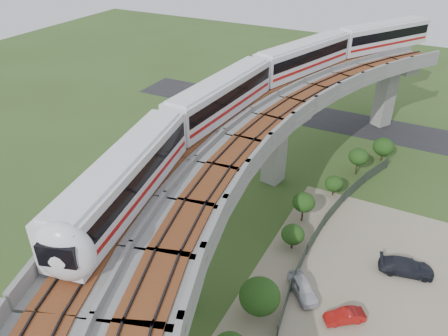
{
  "coord_description": "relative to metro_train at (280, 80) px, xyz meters",
  "views": [
    {
      "loc": [
        15.63,
        -30.2,
        27.38
      ],
      "look_at": [
        0.4,
        -0.88,
        7.5
      ],
      "focal_mm": 35.0,
      "sensor_mm": 36.0,
      "label": 1
    }
  ],
  "objects": [
    {
      "name": "ground",
      "position": [
        -1.18,
        -9.95,
        -12.31
      ],
      "size": [
        160.0,
        160.0,
        0.0
      ],
      "primitive_type": "plane",
      "color": "#375020",
      "rests_on": "ground"
    },
    {
      "name": "dirt_lot",
      "position": [
        12.82,
        -11.95,
        -12.29
      ],
      "size": [
        18.0,
        26.0,
        0.04
      ],
      "primitive_type": "cube",
      "color": "gray",
      "rests_on": "ground"
    },
    {
      "name": "asphalt_road",
      "position": [
        -1.18,
        20.05,
        -12.29
      ],
      "size": [
        60.0,
        8.0,
        0.03
      ],
      "primitive_type": "cube",
      "color": "#232326",
      "rests_on": "ground"
    },
    {
      "name": "viaduct",
      "position": [
        2.66,
        -9.95,
        -3.26
      ],
      "size": [
        19.58,
        73.98,
        11.4
      ],
      "color": "#99968E",
      "rests_on": "ground"
    },
    {
      "name": "metro_train",
      "position": [
        0.0,
        0.0,
        0.0
      ],
      "size": [
        16.19,
        60.44,
        3.64
      ],
      "color": "white",
      "rests_on": "ground"
    },
    {
      "name": "fence",
      "position": [
        8.57,
        -9.95,
        -11.56
      ],
      "size": [
        3.87,
        38.73,
        1.5
      ],
      "color": "#2D382D",
      "rests_on": "ground"
    },
    {
      "name": "tree_0",
      "position": [
        10.08,
        10.94,
        -10.36
      ],
      "size": [
        2.56,
        2.56,
        3.04
      ],
      "color": "#382314",
      "rests_on": "ground"
    },
    {
      "name": "tree_1",
      "position": [
        8.02,
        6.15,
        -9.91
      ],
      "size": [
        2.29,
        2.29,
        3.38
      ],
      "color": "#382314",
      "rests_on": "ground"
    },
    {
      "name": "tree_2",
      "position": [
        6.77,
        0.59,
        -10.79
      ],
      "size": [
        2.0,
        2.0,
        2.37
      ],
      "color": "#382314",
      "rests_on": "ground"
    },
    {
      "name": "tree_3",
      "position": [
        5.26,
        -5.4,
        -9.98
      ],
      "size": [
        2.26,
        2.26,
        3.3
      ],
      "color": "#382314",
      "rests_on": "ground"
    },
    {
      "name": "tree_4",
      "position": [
        5.76,
        -9.78,
        -10.63
      ],
      "size": [
        2.14,
        2.14,
        2.59
      ],
      "color": "#382314",
      "rests_on": "ground"
    },
    {
      "name": "tree_5",
      "position": [
        6.19,
        -18.42,
        -10.06
      ],
      "size": [
        3.15,
        3.15,
        3.59
      ],
      "color": "#382314",
      "rests_on": "ground"
    },
    {
      "name": "car_white",
      "position": [
        8.44,
        -14.63,
        -11.62
      ],
      "size": [
        3.72,
        3.84,
        1.3
      ],
      "primitive_type": "imported",
      "rotation": [
        0.0,
        0.0,
        0.75
      ],
      "color": "silver",
      "rests_on": "dirt_lot"
    },
    {
      "name": "car_red",
      "position": [
        12.18,
        -15.81,
        -11.75
      ],
      "size": [
        3.16,
        2.76,
        1.03
      ],
      "primitive_type": "imported",
      "rotation": [
        0.0,
        0.0,
        -0.92
      ],
      "color": "#9C110E",
      "rests_on": "dirt_lot"
    },
    {
      "name": "car_dark",
      "position": [
        15.6,
        -8.21,
        -11.6
      ],
      "size": [
        4.89,
        2.84,
        1.33
      ],
      "primitive_type": "imported",
      "rotation": [
        0.0,
        0.0,
        1.8
      ],
      "color": "black",
      "rests_on": "dirt_lot"
    }
  ]
}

